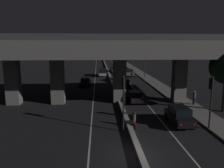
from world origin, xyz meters
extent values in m
plane|color=black|center=(0.00, 0.00, 0.00)|extent=(200.00, 200.00, 0.00)
cube|color=beige|center=(-3.38, 35.00, 0.00)|extent=(0.12, 126.00, 0.00)
cube|color=beige|center=(3.38, 35.00, 0.00)|extent=(0.12, 126.00, 0.00)
cube|color=gray|center=(0.00, 35.00, 0.18)|extent=(0.42, 126.00, 0.36)
cube|color=slate|center=(8.20, 28.00, 0.07)|extent=(2.69, 126.00, 0.15)
cube|color=#5B5956|center=(-7.75, 13.88, 2.91)|extent=(1.59, 1.35, 5.82)
cube|color=#5B5956|center=(7.75, 13.88, 2.91)|extent=(1.59, 1.35, 5.82)
cube|color=#5B5956|center=(0.00, 13.88, 2.91)|extent=(1.59, 1.35, 5.82)
cube|color=#5B5956|center=(-13.18, 13.88, 2.91)|extent=(1.59, 1.35, 5.82)
cube|color=#5B5956|center=(0.00, 13.88, 6.79)|extent=(33.65, 10.88, 1.93)
cube|color=#333335|center=(0.00, 13.88, 8.20)|extent=(33.65, 0.40, 0.90)
cylinder|color=black|center=(-0.61, 4.25, 2.42)|extent=(0.14, 0.14, 4.84)
cube|color=black|center=(-0.61, 4.43, 4.16)|extent=(0.30, 0.28, 0.95)
sphere|color=black|center=(-0.61, 4.58, 4.46)|extent=(0.18, 0.18, 0.18)
sphere|color=black|center=(-0.61, 4.58, 4.16)|extent=(0.18, 0.18, 0.18)
sphere|color=green|center=(-0.61, 4.58, 3.86)|extent=(0.18, 0.18, 0.18)
cylinder|color=black|center=(6.95, 4.25, 2.36)|extent=(0.14, 0.14, 4.72)
cube|color=black|center=(6.95, 4.43, 4.04)|extent=(0.30, 0.28, 0.95)
sphere|color=black|center=(6.95, 4.58, 4.34)|extent=(0.18, 0.18, 0.18)
sphere|color=black|center=(6.95, 4.58, 4.04)|extent=(0.18, 0.18, 0.18)
sphere|color=green|center=(6.95, 4.58, 3.75)|extent=(0.18, 0.18, 0.18)
cylinder|color=#2D2D30|center=(7.63, 34.21, 4.42)|extent=(0.18, 0.18, 8.83)
cylinder|color=#2D2D30|center=(6.45, 34.21, 8.68)|extent=(2.36, 0.10, 0.10)
ellipsoid|color=#F2B759|center=(5.27, 34.21, 8.58)|extent=(0.56, 0.32, 0.24)
cube|color=black|center=(4.77, 5.62, 0.67)|extent=(1.66, 3.96, 0.67)
cube|color=black|center=(4.77, 5.62, 1.35)|extent=(1.46, 2.38, 0.70)
cylinder|color=black|center=(3.96, 6.92, 0.34)|extent=(0.20, 0.67, 0.67)
cylinder|color=black|center=(5.58, 6.92, 0.34)|extent=(0.20, 0.67, 0.67)
cylinder|color=black|center=(3.96, 4.31, 0.34)|extent=(0.20, 0.67, 0.67)
cylinder|color=black|center=(5.57, 4.31, 0.34)|extent=(0.20, 0.67, 0.67)
cube|color=red|center=(4.18, 3.63, 0.70)|extent=(0.18, 0.03, 0.11)
cube|color=red|center=(5.34, 3.63, 0.70)|extent=(0.18, 0.03, 0.11)
cube|color=black|center=(2.01, 14.12, 0.61)|extent=(1.79, 4.36, 0.62)
cube|color=black|center=(2.01, 14.01, 1.16)|extent=(1.51, 1.77, 0.46)
cylinder|color=black|center=(1.16, 15.51, 0.31)|extent=(0.22, 0.62, 0.61)
cylinder|color=black|center=(2.77, 15.56, 0.31)|extent=(0.22, 0.62, 0.61)
cylinder|color=black|center=(1.25, 12.67, 0.31)|extent=(0.22, 0.62, 0.61)
cylinder|color=black|center=(2.86, 12.72, 0.31)|extent=(0.22, 0.62, 0.61)
cube|color=red|center=(1.50, 11.94, 0.65)|extent=(0.18, 0.04, 0.11)
cube|color=red|center=(2.66, 11.97, 0.65)|extent=(0.18, 0.04, 0.11)
cube|color=black|center=(1.56, 22.18, 0.67)|extent=(1.82, 4.34, 0.67)
cube|color=black|center=(1.56, 22.18, 1.40)|extent=(1.55, 2.62, 0.78)
cylinder|color=black|center=(0.70, 23.57, 0.34)|extent=(0.22, 0.68, 0.67)
cylinder|color=black|center=(2.32, 23.63, 0.34)|extent=(0.22, 0.68, 0.67)
cylinder|color=black|center=(0.80, 20.74, 0.34)|extent=(0.22, 0.68, 0.67)
cylinder|color=black|center=(2.42, 20.80, 0.34)|extent=(0.22, 0.68, 0.67)
cube|color=red|center=(1.06, 20.01, 0.71)|extent=(0.18, 0.04, 0.11)
cube|color=red|center=(2.22, 20.05, 0.71)|extent=(0.18, 0.04, 0.11)
cube|color=#515459|center=(1.90, 30.40, 0.73)|extent=(2.00, 4.64, 0.77)
cube|color=black|center=(1.89, 30.29, 1.32)|extent=(1.67, 1.89, 0.43)
cylinder|color=black|center=(1.07, 31.95, 0.34)|extent=(0.23, 0.69, 0.69)
cylinder|color=black|center=(2.84, 31.87, 0.34)|extent=(0.23, 0.69, 0.69)
cylinder|color=black|center=(0.95, 28.93, 0.34)|extent=(0.23, 0.69, 0.69)
cylinder|color=black|center=(2.72, 28.86, 0.34)|extent=(0.23, 0.69, 0.69)
cube|color=red|center=(1.17, 28.14, 0.77)|extent=(0.18, 0.04, 0.11)
cube|color=red|center=(2.44, 28.08, 0.77)|extent=(0.18, 0.04, 0.11)
cube|color=#515459|center=(4.72, 37.99, 0.69)|extent=(2.00, 4.59, 0.69)
cube|color=black|center=(4.72, 37.87, 1.30)|extent=(1.69, 1.86, 0.54)
cylinder|color=black|center=(3.86, 39.51, 0.34)|extent=(0.22, 0.70, 0.69)
cylinder|color=black|center=(5.68, 39.45, 0.34)|extent=(0.22, 0.70, 0.69)
cylinder|color=black|center=(3.76, 36.52, 0.34)|extent=(0.22, 0.70, 0.69)
cylinder|color=black|center=(5.58, 36.46, 0.34)|extent=(0.22, 0.70, 0.69)
cube|color=red|center=(4.00, 35.73, 0.72)|extent=(0.18, 0.04, 0.11)
cube|color=red|center=(5.30, 35.69, 0.72)|extent=(0.18, 0.04, 0.11)
cube|color=black|center=(1.67, 44.79, 0.70)|extent=(2.09, 4.47, 0.70)
cube|color=black|center=(1.68, 44.57, 1.27)|extent=(1.76, 2.18, 0.45)
cylinder|color=black|center=(0.68, 46.19, 0.35)|extent=(0.23, 0.71, 0.70)
cylinder|color=black|center=(2.53, 46.28, 0.35)|extent=(0.23, 0.71, 0.70)
cylinder|color=black|center=(0.81, 43.30, 0.35)|extent=(0.23, 0.71, 0.70)
cylinder|color=black|center=(2.66, 43.38, 0.35)|extent=(0.23, 0.71, 0.70)
cube|color=red|center=(1.10, 42.56, 0.73)|extent=(0.18, 0.04, 0.11)
cube|color=red|center=(2.43, 42.62, 0.73)|extent=(0.18, 0.04, 0.11)
cube|color=#141938|center=(-5.02, 25.69, 0.62)|extent=(1.75, 4.66, 0.63)
cube|color=black|center=(-5.01, 25.93, 1.20)|extent=(1.52, 2.24, 0.53)
cylinder|color=black|center=(-4.20, 24.15, 0.30)|extent=(0.21, 0.61, 0.61)
cylinder|color=black|center=(-5.86, 24.17, 0.30)|extent=(0.21, 0.61, 0.61)
cylinder|color=black|center=(-4.17, 27.22, 0.30)|extent=(0.21, 0.61, 0.61)
cylinder|color=black|center=(-5.83, 27.23, 0.30)|extent=(0.21, 0.61, 0.61)
cube|color=white|center=(-4.40, 28.02, 0.53)|extent=(0.18, 0.03, 0.11)
cube|color=white|center=(-5.59, 28.03, 0.53)|extent=(0.18, 0.03, 0.11)
cube|color=gray|center=(-1.63, 38.28, 0.60)|extent=(1.82, 4.82, 0.55)
cube|color=black|center=(-1.63, 38.16, 1.30)|extent=(1.59, 3.47, 0.85)
cylinder|color=black|center=(-0.81, 36.69, 0.33)|extent=(0.21, 0.66, 0.65)
cylinder|color=black|center=(-2.51, 36.72, 0.33)|extent=(0.21, 0.66, 0.65)
cylinder|color=black|center=(-0.76, 39.85, 0.33)|extent=(0.21, 0.66, 0.65)
cylinder|color=black|center=(-2.45, 39.88, 0.33)|extent=(0.21, 0.66, 0.65)
cube|color=white|center=(-0.98, 40.68, 0.52)|extent=(0.18, 0.03, 0.11)
cube|color=white|center=(-2.20, 40.70, 0.52)|extent=(0.18, 0.03, 0.11)
cylinder|color=black|center=(0.51, 5.77, 0.27)|extent=(0.12, 0.54, 0.54)
cylinder|color=black|center=(0.43, 4.62, 0.27)|extent=(0.14, 0.54, 0.54)
cube|color=maroon|center=(0.47, 5.20, 0.49)|extent=(0.30, 0.89, 0.32)
cylinder|color=#3F3F44|center=(0.47, 5.20, 0.93)|extent=(0.34, 0.34, 0.56)
sphere|color=black|center=(0.47, 5.20, 1.33)|extent=(0.24, 0.24, 0.24)
cube|color=red|center=(0.43, 4.57, 0.49)|extent=(0.08, 0.04, 0.08)
cylinder|color=black|center=(8.95, 11.82, 0.55)|extent=(0.31, 0.31, 0.80)
cylinder|color=navy|center=(8.95, 11.82, 1.28)|extent=(0.37, 0.37, 0.67)
sphere|color=tan|center=(8.95, 11.82, 1.72)|extent=(0.22, 0.22, 0.22)
cylinder|color=#38281C|center=(11.14, 9.18, 1.79)|extent=(0.45, 0.45, 3.58)
camera|label=1|loc=(-2.70, -13.31, 7.30)|focal=35.00mm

